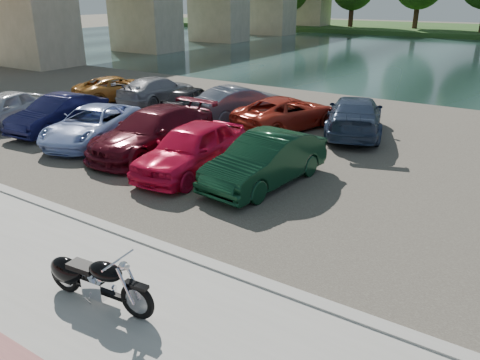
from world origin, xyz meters
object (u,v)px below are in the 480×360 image
Objects in this scene: motorcycle at (90,278)px; car_0 at (2,109)px; car_1 at (59,114)px; car_2 at (93,125)px.

motorcycle is 14.06m from car_0.
car_0 reaches higher than motorcycle.
car_1 is 0.91× the size of car_2.
motorcycle is 10.23m from car_2.
motorcycle is 0.56× the size of car_0.
car_0 is 2.72m from car_1.
car_0 is at bearing 148.53° from motorcycle.
car_1 is at bearing 2.02° from car_0.
car_1 is (-10.04, 7.02, 0.18)m from motorcycle.
motorcycle is 0.55× the size of car_1.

